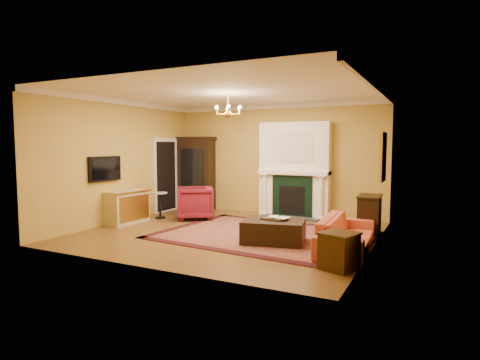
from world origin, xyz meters
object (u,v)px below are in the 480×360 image
Objects in this scene: leather_ottoman at (274,231)px; china_cabinet at (197,175)px; wingback_armchair at (195,201)px; coral_sofa at (346,228)px; end_table at (339,252)px; commode at (127,207)px; pedestal_table at (160,203)px; console_table at (369,217)px.

china_cabinet is at bearing 129.03° from leather_ottoman.
wingback_armchair is 0.44× the size of coral_sofa.
end_table is 0.47× the size of leather_ottoman.
commode is (-1.18, -1.22, -0.06)m from wingback_armchair.
commode is at bearing -109.47° from pedestal_table.
pedestal_table is at bearing 74.49° from coral_sofa.
wingback_armchair is 1.68× the size of end_table.
console_table is at bearing 3.12° from pedestal_table.
end_table is at bearing -48.54° from leather_ottoman.
commode is at bearing 166.15° from end_table.
commode is 5.32m from coral_sofa.
end_table is 2.53m from console_table.
wingback_armchair is at bearing 67.96° from coral_sofa.
china_cabinet is 1.74m from wingback_armchair.
console_table is (5.18, -1.46, -0.61)m from china_cabinet.
commode is 0.52× the size of coral_sofa.
china_cabinet is at bearing 86.45° from commode.
end_table reaches higher than leather_ottoman.
china_cabinet is 6.53m from end_table.
pedestal_table is 0.64× the size of commode.
console_table reaches higher than pedestal_table.
china_cabinet reaches higher than coral_sofa.
china_cabinet reaches higher than pedestal_table.
commode reaches higher than pedestal_table.
wingback_armchair is 3.13m from leather_ottoman.
leather_ottoman is at bearing -40.67° from china_cabinet.
end_table is at bearing 25.33° from wingback_armchair.
end_table is (5.13, -2.24, -0.12)m from pedestal_table.
console_table is (5.19, 0.28, 0.02)m from pedestal_table.
leather_ottoman is at bearing 89.61° from coral_sofa.
china_cabinet is 3.74× the size of end_table.
coral_sofa is 1.19m from end_table.
leather_ottoman is (2.76, -1.46, -0.23)m from wingback_armchair.
commode is at bearing -77.55° from wingback_armchair.
pedestal_table is at bearing 74.10° from commode.
console_table is at bearing 55.76° from wingback_armchair.
commode is at bearing 84.72° from coral_sofa.
end_table is (0.13, -1.18, -0.13)m from coral_sofa.
leather_ottoman is (-1.38, -0.07, -0.17)m from coral_sofa.
leather_ottoman is (-1.57, -1.42, -0.18)m from console_table.
coral_sofa is (4.99, -2.80, -0.62)m from china_cabinet.
china_cabinet is 4.68m from leather_ottoman.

